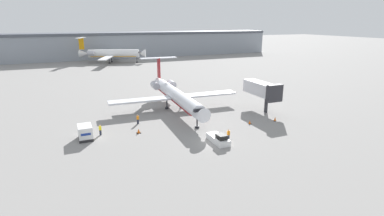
{
  "coord_description": "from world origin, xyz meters",
  "views": [
    {
      "loc": [
        -20.18,
        -37.75,
        17.95
      ],
      "look_at": [
        0.0,
        8.91,
        3.14
      ],
      "focal_mm": 28.0,
      "sensor_mm": 36.0,
      "label": 1
    }
  ],
  "objects_px": {
    "luggage_cart": "(85,132)",
    "jet_bridge": "(262,89)",
    "traffic_cone_left": "(139,131)",
    "worker_near_tug": "(228,134)",
    "traffic_cone_right": "(250,122)",
    "airplane_main": "(175,94)",
    "worker_by_wing": "(138,119)",
    "traffic_cone_mid": "(275,119)",
    "pushback_tug": "(218,139)",
    "airplane_parked_far_left": "(112,53)",
    "worker_on_apron": "(100,130)"
  },
  "relations": [
    {
      "from": "worker_near_tug",
      "to": "traffic_cone_mid",
      "type": "height_order",
      "value": "worker_near_tug"
    },
    {
      "from": "traffic_cone_mid",
      "to": "traffic_cone_right",
      "type": "bearing_deg",
      "value": 174.72
    },
    {
      "from": "luggage_cart",
      "to": "worker_by_wing",
      "type": "relative_size",
      "value": 1.83
    },
    {
      "from": "pushback_tug",
      "to": "luggage_cart",
      "type": "xyz_separation_m",
      "value": [
        -18.62,
        9.48,
        0.55
      ]
    },
    {
      "from": "worker_by_wing",
      "to": "worker_on_apron",
      "type": "height_order",
      "value": "worker_on_apron"
    },
    {
      "from": "pushback_tug",
      "to": "worker_by_wing",
      "type": "height_order",
      "value": "worker_by_wing"
    },
    {
      "from": "airplane_main",
      "to": "traffic_cone_mid",
      "type": "xyz_separation_m",
      "value": [
        14.34,
        -14.84,
        -2.79
      ]
    },
    {
      "from": "luggage_cart",
      "to": "jet_bridge",
      "type": "xyz_separation_m",
      "value": [
        35.02,
        2.29,
        3.31
      ]
    },
    {
      "from": "airplane_parked_far_left",
      "to": "jet_bridge",
      "type": "xyz_separation_m",
      "value": [
        16.52,
        -87.94,
        0.34
      ]
    },
    {
      "from": "traffic_cone_right",
      "to": "jet_bridge",
      "type": "distance_m",
      "value": 10.39
    },
    {
      "from": "traffic_cone_left",
      "to": "airplane_main",
      "type": "bearing_deg",
      "value": 46.06
    },
    {
      "from": "pushback_tug",
      "to": "traffic_cone_mid",
      "type": "distance_m",
      "value": 15.39
    },
    {
      "from": "luggage_cart",
      "to": "traffic_cone_mid",
      "type": "xyz_separation_m",
      "value": [
        33.21,
        -4.58,
        -0.74
      ]
    },
    {
      "from": "pushback_tug",
      "to": "traffic_cone_left",
      "type": "height_order",
      "value": "pushback_tug"
    },
    {
      "from": "airplane_main",
      "to": "traffic_cone_mid",
      "type": "distance_m",
      "value": 20.83
    },
    {
      "from": "traffic_cone_right",
      "to": "worker_by_wing",
      "type": "bearing_deg",
      "value": 156.53
    },
    {
      "from": "traffic_cone_right",
      "to": "airplane_parked_far_left",
      "type": "bearing_deg",
      "value": 95.71
    },
    {
      "from": "jet_bridge",
      "to": "worker_by_wing",
      "type": "bearing_deg",
      "value": 176.22
    },
    {
      "from": "worker_on_apron",
      "to": "traffic_cone_right",
      "type": "height_order",
      "value": "worker_on_apron"
    },
    {
      "from": "pushback_tug",
      "to": "worker_by_wing",
      "type": "xyz_separation_m",
      "value": [
        -9.3,
        13.47,
        0.33
      ]
    },
    {
      "from": "worker_by_wing",
      "to": "airplane_parked_far_left",
      "type": "relative_size",
      "value": 0.05
    },
    {
      "from": "worker_near_tug",
      "to": "traffic_cone_left",
      "type": "xyz_separation_m",
      "value": [
        -12.16,
        8.6,
        -0.59
      ]
    },
    {
      "from": "luggage_cart",
      "to": "worker_by_wing",
      "type": "distance_m",
      "value": 10.14
    },
    {
      "from": "luggage_cart",
      "to": "worker_by_wing",
      "type": "height_order",
      "value": "luggage_cart"
    },
    {
      "from": "worker_by_wing",
      "to": "traffic_cone_mid",
      "type": "relative_size",
      "value": 2.12
    },
    {
      "from": "traffic_cone_left",
      "to": "worker_by_wing",
      "type": "bearing_deg",
      "value": 77.87
    },
    {
      "from": "jet_bridge",
      "to": "traffic_cone_mid",
      "type": "bearing_deg",
      "value": -104.76
    },
    {
      "from": "luggage_cart",
      "to": "traffic_cone_right",
      "type": "height_order",
      "value": "luggage_cart"
    },
    {
      "from": "luggage_cart",
      "to": "worker_near_tug",
      "type": "xyz_separation_m",
      "value": [
        20.47,
        -9.3,
        -0.17
      ]
    },
    {
      "from": "worker_by_wing",
      "to": "traffic_cone_mid",
      "type": "distance_m",
      "value": 25.39
    },
    {
      "from": "worker_by_wing",
      "to": "traffic_cone_mid",
      "type": "bearing_deg",
      "value": -19.74
    },
    {
      "from": "worker_near_tug",
      "to": "airplane_parked_far_left",
      "type": "height_order",
      "value": "airplane_parked_far_left"
    },
    {
      "from": "traffic_cone_right",
      "to": "airplane_main",
      "type": "bearing_deg",
      "value": 122.29
    },
    {
      "from": "airplane_main",
      "to": "traffic_cone_mid",
      "type": "relative_size",
      "value": 36.43
    },
    {
      "from": "worker_on_apron",
      "to": "traffic_cone_right",
      "type": "distance_m",
      "value": 26.06
    },
    {
      "from": "airplane_main",
      "to": "airplane_parked_far_left",
      "type": "bearing_deg",
      "value": 90.26
    },
    {
      "from": "airplane_main",
      "to": "worker_by_wing",
      "type": "relative_size",
      "value": 17.16
    },
    {
      "from": "worker_near_tug",
      "to": "worker_by_wing",
      "type": "height_order",
      "value": "worker_near_tug"
    },
    {
      "from": "worker_by_wing",
      "to": "traffic_cone_left",
      "type": "height_order",
      "value": "worker_by_wing"
    },
    {
      "from": "worker_by_wing",
      "to": "jet_bridge",
      "type": "bearing_deg",
      "value": -3.78
    },
    {
      "from": "traffic_cone_right",
      "to": "traffic_cone_mid",
      "type": "relative_size",
      "value": 0.84
    },
    {
      "from": "luggage_cart",
      "to": "airplane_main",
      "type": "bearing_deg",
      "value": 28.54
    },
    {
      "from": "traffic_cone_left",
      "to": "jet_bridge",
      "type": "height_order",
      "value": "jet_bridge"
    },
    {
      "from": "pushback_tug",
      "to": "traffic_cone_left",
      "type": "bearing_deg",
      "value": 139.58
    },
    {
      "from": "luggage_cart",
      "to": "worker_on_apron",
      "type": "distance_m",
      "value": 2.57
    },
    {
      "from": "luggage_cart",
      "to": "worker_on_apron",
      "type": "bearing_deg",
      "value": 21.78
    },
    {
      "from": "traffic_cone_left",
      "to": "traffic_cone_right",
      "type": "height_order",
      "value": "traffic_cone_left"
    },
    {
      "from": "luggage_cart",
      "to": "jet_bridge",
      "type": "relative_size",
      "value": 0.33
    },
    {
      "from": "airplane_main",
      "to": "jet_bridge",
      "type": "xyz_separation_m",
      "value": [
        16.15,
        -7.97,
        1.26
      ]
    },
    {
      "from": "luggage_cart",
      "to": "traffic_cone_left",
      "type": "distance_m",
      "value": 8.37
    }
  ]
}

